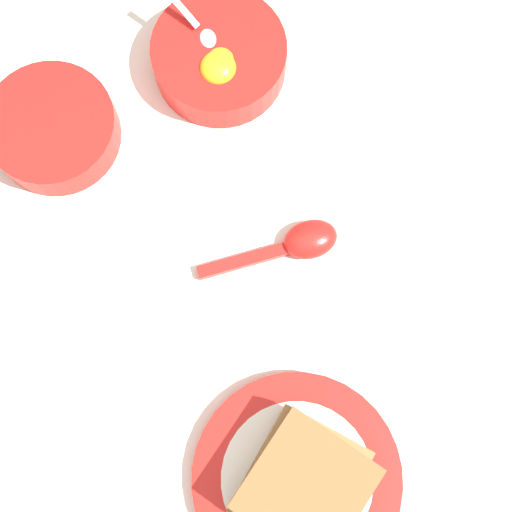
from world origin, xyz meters
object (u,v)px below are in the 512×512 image
toast_sandwich (303,485)px  congee_bowl (53,128)px  egg_bowl (219,57)px  toast_plate (297,478)px  soup_spoon (297,243)px

toast_sandwich → congee_bowl: 0.46m
egg_bowl → toast_plate: 0.46m
toast_sandwich → congee_bowl: bearing=-161.4°
egg_bowl → toast_plate: size_ratio=0.71×
toast_plate → soup_spoon: bearing=162.2°
egg_bowl → congee_bowl: bearing=-82.3°
toast_plate → egg_bowl: bearing=173.1°
toast_plate → soup_spoon: 0.24m
soup_spoon → congee_bowl: size_ratio=1.10×
soup_spoon → toast_plate: bearing=-17.8°
egg_bowl → toast_plate: egg_bowl is taller
egg_bowl → toast_sandwich: 0.47m
toast_sandwich → soup_spoon: 0.25m
congee_bowl → toast_plate: bearing=18.4°
egg_bowl → toast_plate: bearing=-6.9°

